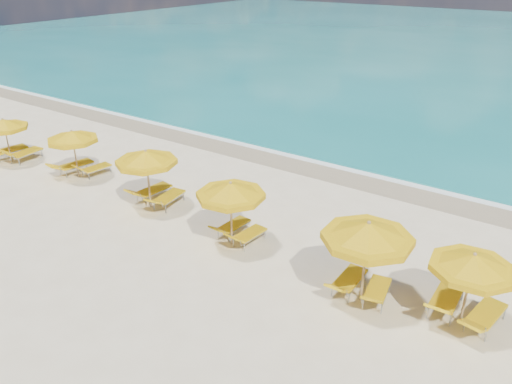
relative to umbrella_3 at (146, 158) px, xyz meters
The scene contains 23 objects.
ground_plane 4.44m from the umbrella_3, ahead, with size 120.00×120.00×0.00m, color beige.
ocean 47.92m from the umbrella_3, 85.23° to the left, with size 120.00×80.00×0.30m, color #136F6F.
wet_sand_band 8.38m from the umbrella_3, 60.78° to the left, with size 120.00×2.60×0.01m, color tan.
foam_line 9.07m from the umbrella_3, 63.31° to the left, with size 120.00×1.20×0.03m, color white.
whitecap_near 16.95m from the umbrella_3, 96.89° to the left, with size 14.00×0.36×0.05m, color white.
umbrella_1 8.58m from the umbrella_3, behind, with size 2.52×2.52×2.08m.
umbrella_2 4.58m from the umbrella_3, behind, with size 2.45×2.45×2.12m.
umbrella_3 is the anchor object (origin of this frame).
umbrella_4 4.17m from the umbrella_3, ahead, with size 2.68×2.68×2.24m.
umbrella_5 8.88m from the umbrella_3, ahead, with size 3.14×3.14×2.46m.
umbrella_6 11.34m from the umbrella_3, ahead, with size 2.58×2.58×2.12m.
lounger_1_left 9.19m from the umbrella_3, behind, with size 0.92×2.13×0.83m.
lounger_1_right 8.33m from the umbrella_3, behind, with size 0.79×1.90×0.86m.
lounger_2_left 5.36m from the umbrella_3, behind, with size 0.91×1.98×0.72m.
lounger_2_right 4.54m from the umbrella_3, 169.08° to the left, with size 0.70×1.65×0.72m.
lounger_3_left 1.85m from the umbrella_3, 127.27° to the left, with size 0.78×1.92×0.75m.
lounger_3_right 1.86m from the umbrella_3, 40.44° to the left, with size 0.83×1.89×0.72m.
lounger_4_left 4.18m from the umbrella_3, ahead, with size 0.63×1.65×0.67m.
lounger_4_right 4.90m from the umbrella_3, ahead, with size 0.68×1.64×0.71m.
lounger_5_left 8.56m from the umbrella_3, ahead, with size 0.60×1.77×0.73m.
lounger_5_right 9.38m from the umbrella_3, ahead, with size 0.83×1.72×0.74m.
lounger_6_left 10.98m from the umbrella_3, ahead, with size 0.69×1.96×0.84m.
lounger_6_right 11.97m from the umbrella_3, ahead, with size 0.90×1.93×0.69m.
Camera 1 is at (8.83, -11.24, 8.50)m, focal length 35.00 mm.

